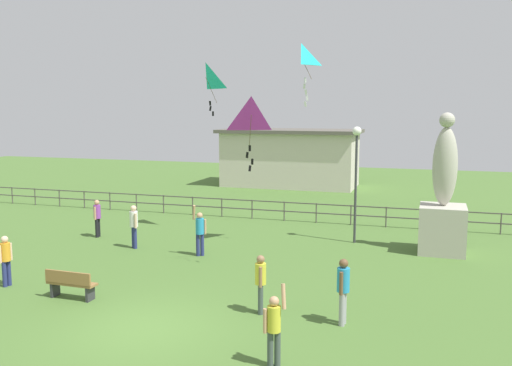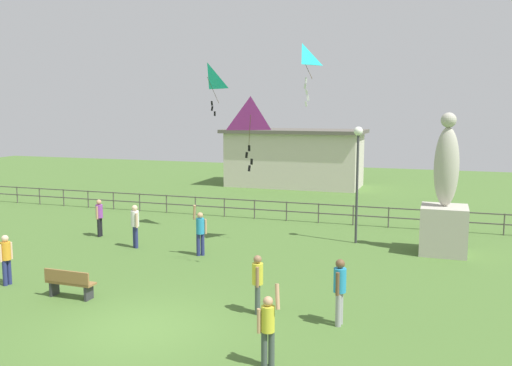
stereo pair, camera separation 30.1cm
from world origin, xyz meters
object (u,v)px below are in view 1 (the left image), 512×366
Objects in this scene: lamppost at (356,160)px; person_4 at (6,257)px; park_bench at (71,283)px; person_1 at (274,326)px; person_0 at (343,287)px; person_5 at (134,224)px; kite_1 at (251,117)px; kite_2 at (206,78)px; kite_0 at (301,60)px; statue_monument at (443,210)px; person_3 at (261,280)px; person_6 at (97,216)px; person_2 at (200,230)px.

lamppost reaches higher than person_4.
park_bench is 7.09m from person_1.
person_4 is (-10.33, -0.09, -0.08)m from person_0.
person_0 reaches higher than person_4.
person_5 is 7.08m from kite_1.
person_1 is at bearing -61.04° from kite_2.
lamppost is at bearing 39.69° from kite_0.
person_0 is 0.71× the size of kite_1.
statue_monument is 3.51× the size of park_bench.
person_0 is 0.94× the size of person_1.
person_3 is (5.51, 0.59, 0.45)m from park_bench.
statue_monument is 8.45m from kite_1.
kite_0 is at bearing 94.94° from person_3.
person_6 is (-13.90, -1.76, -0.74)m from statue_monument.
person_5 is 9.00m from kite_0.
person_0 is at bearing -68.61° from kite_0.
statue_monument reaches higher than person_4.
person_2 is at bearing -71.62° from kite_2.
kite_2 is at bearing 61.63° from person_5.
statue_monument is 11.85m from person_5.
person_5 is 0.78× the size of kite_2.
park_bench is at bearing -93.05° from kite_2.
person_3 reaches higher than person_4.
park_bench is 7.90m from person_6.
lamppost reaches higher than person_0.
kite_2 is (0.48, 8.97, 6.24)m from park_bench.
kite_1 reaches higher than lamppost.
park_bench is 0.88× the size of person_0.
lamppost is 2.59× the size of person_1.
kite_0 reaches higher than kite_2.
kite_0 reaches higher than person_3.
person_1 is 9.27m from person_2.
person_2 is 2.91m from person_5.
kite_0 reaches higher than person_5.
park_bench is 7.41m from kite_1.
person_4 is at bearing -179.49° from person_0.
kite_1 is 6.41m from kite_2.
kite_2 is (-6.34, -0.31, 3.30)m from lamppost.
person_1 is (-3.48, -10.99, -0.74)m from statue_monument.
person_2 is at bearing 140.60° from person_0.
kite_0 is (-5.28, -1.03, 5.59)m from statue_monument.
person_5 is (-1.27, 5.74, 0.51)m from park_bench.
person_5 reaches higher than person_6.
lamppost is 2.96× the size of person_3.
lamppost is 9.13m from person_3.
statue_monument is at bearing 7.23° from person_6.
kite_1 is (-2.67, -5.33, 1.76)m from lamppost.
person_0 is (7.72, 0.49, 0.52)m from park_bench.
person_4 is at bearing -146.95° from statue_monument.
lamppost is at bearing 12.46° from person_6.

